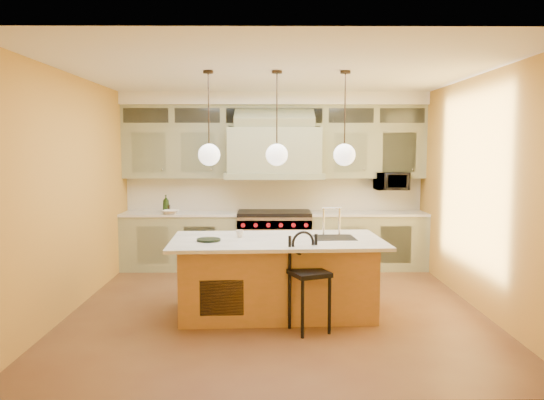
{
  "coord_description": "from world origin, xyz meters",
  "views": [
    {
      "loc": [
        -0.1,
        -6.53,
        2.0
      ],
      "look_at": [
        -0.05,
        0.7,
        1.29
      ],
      "focal_mm": 35.0,
      "sensor_mm": 36.0,
      "label": 1
    }
  ],
  "objects_px": {
    "range": "(274,240)",
    "counter_stool": "(308,275)",
    "kitchen_island": "(277,275)",
    "microwave": "(391,181)"
  },
  "relations": [
    {
      "from": "kitchen_island",
      "to": "microwave",
      "type": "relative_size",
      "value": 4.74
    },
    {
      "from": "counter_stool",
      "to": "microwave",
      "type": "bearing_deg",
      "value": 40.09
    },
    {
      "from": "kitchen_island",
      "to": "microwave",
      "type": "height_order",
      "value": "microwave"
    },
    {
      "from": "range",
      "to": "microwave",
      "type": "height_order",
      "value": "microwave"
    },
    {
      "from": "range",
      "to": "microwave",
      "type": "bearing_deg",
      "value": 3.12
    },
    {
      "from": "range",
      "to": "counter_stool",
      "type": "distance_m",
      "value": 3.04
    },
    {
      "from": "kitchen_island",
      "to": "microwave",
      "type": "bearing_deg",
      "value": 49.39
    },
    {
      "from": "range",
      "to": "counter_stool",
      "type": "height_order",
      "value": "counter_stool"
    },
    {
      "from": "kitchen_island",
      "to": "counter_stool",
      "type": "xyz_separation_m",
      "value": [
        0.33,
        -0.62,
        0.14
      ]
    },
    {
      "from": "range",
      "to": "counter_stool",
      "type": "relative_size",
      "value": 1.1
    }
  ]
}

